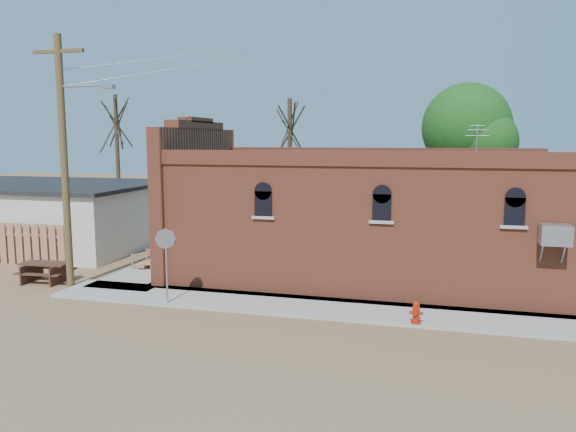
% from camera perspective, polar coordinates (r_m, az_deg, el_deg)
% --- Properties ---
extents(ground, '(120.00, 120.00, 0.00)m').
position_cam_1_polar(ground, '(17.64, -1.27, -9.93)').
color(ground, brown).
rests_on(ground, ground).
extents(sidewalk_south, '(19.00, 2.20, 0.08)m').
position_cam_1_polar(sidewalk_south, '(18.12, 4.16, -9.33)').
color(sidewalk_south, '#9E9991').
rests_on(sidewalk_south, ground).
extents(sidewalk_west, '(2.60, 10.00, 0.08)m').
position_cam_1_polar(sidewalk_west, '(25.28, -11.24, -4.51)').
color(sidewalk_west, '#9E9991').
rests_on(sidewalk_west, ground).
extents(brick_bar, '(16.40, 7.97, 6.30)m').
position_cam_1_polar(brick_bar, '(22.04, 6.84, -0.15)').
color(brick_bar, '#A64C32').
rests_on(brick_bar, ground).
extents(wood_fence, '(5.20, 0.10, 1.80)m').
position_cam_1_polar(wood_fence, '(26.91, -25.95, -2.55)').
color(wood_fence, '#965F43').
rests_on(wood_fence, ground).
extents(utility_pole, '(3.12, 0.26, 9.00)m').
position_cam_1_polar(utility_pole, '(21.58, -21.70, 5.67)').
color(utility_pole, '#4C371E').
rests_on(utility_pole, ground).
extents(tree_bare_near, '(2.80, 2.80, 7.65)m').
position_cam_1_polar(tree_bare_near, '(30.13, 0.17, 8.95)').
color(tree_bare_near, '#453627').
rests_on(tree_bare_near, ground).
extents(tree_bare_far, '(2.80, 2.80, 8.16)m').
position_cam_1_polar(tree_bare_far, '(35.48, -17.06, 9.08)').
color(tree_bare_far, '#453627').
rests_on(tree_bare_far, ground).
extents(tree_leafy, '(4.40, 4.40, 8.15)m').
position_cam_1_polar(tree_leafy, '(29.65, 17.69, 8.54)').
color(tree_leafy, '#453627').
rests_on(tree_leafy, ground).
extents(fire_hydrant, '(0.39, 0.38, 0.67)m').
position_cam_1_polar(fire_hydrant, '(16.87, 12.88, -9.51)').
color(fire_hydrant, '#AA1C09').
rests_on(fire_hydrant, sidewalk_south).
extents(stop_sign, '(0.60, 0.40, 2.46)m').
position_cam_1_polar(stop_sign, '(18.49, -12.31, -2.98)').
color(stop_sign, '#95959B').
rests_on(stop_sign, sidewalk_south).
extents(trash_barrel, '(0.58, 0.58, 0.88)m').
position_cam_1_polar(trash_barrel, '(24.79, -9.16, -3.57)').
color(trash_barrel, '#1C4A8E').
rests_on(trash_barrel, sidewalk_west).
extents(picnic_table, '(1.92, 1.51, 0.75)m').
position_cam_1_polar(picnic_table, '(23.18, -23.39, -4.99)').
color(picnic_table, '#45271B').
rests_on(picnic_table, ground).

